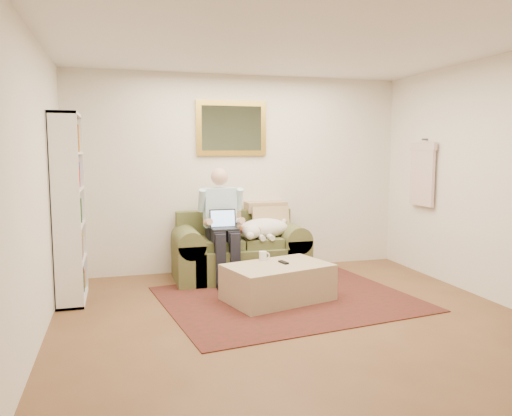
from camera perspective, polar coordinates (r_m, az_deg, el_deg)
name	(u,v)px	position (r m, az deg, el deg)	size (l,w,h in m)	color
room_shell	(295,184)	(4.66, 4.49, 2.73)	(4.51, 5.00, 2.61)	brown
rug	(288,299)	(5.53, 3.64, -10.30)	(2.61, 2.08, 0.01)	#302013
sofa	(240,255)	(6.37, -1.88, -5.40)	(1.65, 0.84, 0.99)	brown
seated_man	(223,226)	(6.10, -3.82, -2.04)	(0.55, 0.78, 1.39)	#8CCBD8
laptop	(224,224)	(6.03, -3.70, -1.81)	(0.32, 0.25, 0.23)	black
sleeping_dog	(264,228)	(6.31, 0.91, -2.32)	(0.68, 0.43, 0.25)	white
ottoman	(278,282)	(5.43, 2.50, -8.50)	(1.08, 0.69, 0.39)	tan
coffee_mug	(263,256)	(5.57, 0.78, -5.50)	(0.08, 0.08, 0.10)	white
tv_remote	(283,262)	(5.45, 3.16, -6.22)	(0.05, 0.15, 0.02)	black
bookshelf	(69,208)	(5.67, -20.59, -0.02)	(0.28, 0.80, 2.00)	white
wall_mirror	(232,128)	(6.65, -2.81, 9.10)	(0.94, 0.04, 0.72)	gold
hanging_shirt	(422,171)	(6.77, 18.48, 4.06)	(0.06, 0.52, 0.90)	beige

